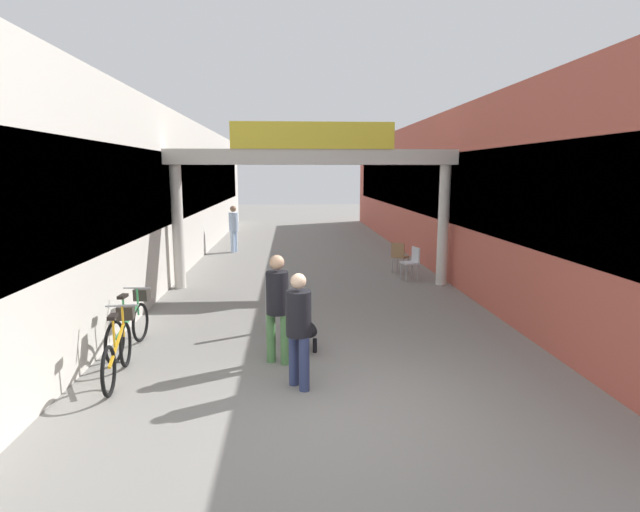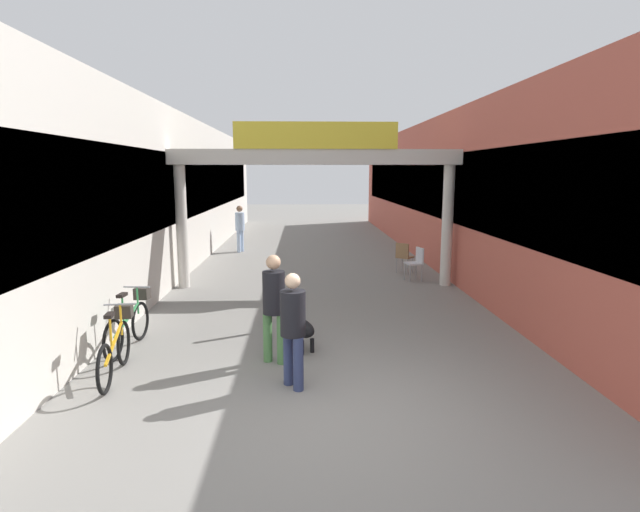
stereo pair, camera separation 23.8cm
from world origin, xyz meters
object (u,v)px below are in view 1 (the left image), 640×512
pedestrian_with_dog (277,302)px  bollard_post_metal (268,301)px  bicycle_green_second (131,324)px  cafe_chair_aluminium_nearer (412,260)px  bicycle_orange_nearest (119,347)px  cafe_chair_wood_farther (399,255)px  dog_on_leash (301,326)px  pedestrian_companion (299,324)px  pedestrian_carrying_crate (234,226)px

pedestrian_with_dog → bollard_post_metal: 1.59m
bicycle_green_second → cafe_chair_aluminium_nearer: size_ratio=1.90×
bicycle_orange_nearest → bicycle_green_second: same height
cafe_chair_wood_farther → dog_on_leash: bearing=-116.0°
pedestrian_with_dog → cafe_chair_aluminium_nearer: pedestrian_with_dog is taller
bicycle_orange_nearest → cafe_chair_wood_farther: 9.03m
cafe_chair_aluminium_nearer → cafe_chair_wood_farther: bearing=99.3°
bicycle_green_second → cafe_chair_aluminium_nearer: (5.91, 5.04, 0.10)m
dog_on_leash → bicycle_orange_nearest: (-2.59, -1.00, 0.06)m
pedestrian_with_dog → cafe_chair_aluminium_nearer: 6.77m
dog_on_leash → bollard_post_metal: (-0.57, 0.92, 0.19)m
bicycle_orange_nearest → dog_on_leash: bearing=21.1°
dog_on_leash → bollard_post_metal: size_ratio=0.74×
pedestrian_with_dog → cafe_chair_aluminium_nearer: (3.49, 5.78, -0.42)m
pedestrian_companion → pedestrian_carrying_crate: pedestrian_carrying_crate is taller
pedestrian_companion → bicycle_green_second: bearing=148.8°
bicycle_orange_nearest → bollard_post_metal: bearing=43.4°
pedestrian_with_dog → bicycle_orange_nearest: 2.33m
cafe_chair_aluminium_nearer → cafe_chair_wood_farther: 0.94m
bicycle_green_second → cafe_chair_aluminium_nearer: bearing=40.4°
pedestrian_companion → bollard_post_metal: 2.51m
dog_on_leash → bicycle_green_second: bicycle_green_second is taller
bicycle_green_second → cafe_chair_aluminium_nearer: 7.77m
pedestrian_carrying_crate → bicycle_orange_nearest: 11.29m
pedestrian_with_dog → bollard_post_metal: size_ratio=1.48×
cafe_chair_aluminium_nearer → cafe_chair_wood_farther: (-0.15, 0.93, 0.00)m
pedestrian_companion → bicycle_orange_nearest: pedestrian_companion is taller
bicycle_green_second → bollard_post_metal: (2.22, 0.78, 0.14)m
bollard_post_metal → cafe_chair_aluminium_nearer: 5.64m
cafe_chair_aluminium_nearer → bicycle_green_second: bearing=-139.6°
pedestrian_companion → bicycle_orange_nearest: 2.63m
pedestrian_companion → bicycle_orange_nearest: bearing=168.6°
bollard_post_metal → cafe_chair_aluminium_nearer: size_ratio=1.27×
pedestrian_with_dog → bicycle_orange_nearest: pedestrian_with_dog is taller
bicycle_green_second → cafe_chair_wood_farther: size_ratio=1.90×
bicycle_green_second → cafe_chair_wood_farther: bicycle_green_second is taller
bollard_post_metal → cafe_chair_wood_farther: size_ratio=1.27×
bicycle_orange_nearest → cafe_chair_aluminium_nearer: bearing=47.2°
pedestrian_with_dog → cafe_chair_wood_farther: pedestrian_with_dog is taller
pedestrian_companion → cafe_chair_wood_farther: bearing=68.3°
bollard_post_metal → cafe_chair_wood_farther: bearing=55.7°
pedestrian_with_dog → pedestrian_carrying_crate: pedestrian_carrying_crate is taller
pedestrian_with_dog → cafe_chair_wood_farther: (3.34, 6.71, -0.42)m
pedestrian_with_dog → bicycle_orange_nearest: (-2.24, -0.39, -0.52)m
pedestrian_carrying_crate → dog_on_leash: (2.21, -10.27, -0.59)m
bicycle_orange_nearest → cafe_chair_aluminium_nearer: 8.42m
pedestrian_carrying_crate → pedestrian_companion: bearing=-79.7°
pedestrian_companion → cafe_chair_aluminium_nearer: size_ratio=1.78×
pedestrian_with_dog → pedestrian_companion: (0.30, -0.91, -0.06)m
bicycle_green_second → bicycle_orange_nearest: bearing=-80.6°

